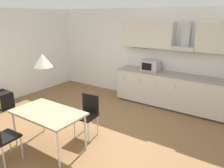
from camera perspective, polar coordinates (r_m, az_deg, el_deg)
The scene contains 10 objects.
ground_plane at distance 4.82m, azimuth -6.94°, elevation -12.63°, with size 9.32×8.03×0.02m, color brown.
wall_back at distance 6.56m, azimuth 8.58°, elevation 7.62°, with size 7.46×0.10×2.61m, color white.
kitchen_counter at distance 6.02m, azimuth 16.92°, elevation -1.99°, with size 3.47×0.63×0.94m.
backsplash_tile at distance 6.10m, azimuth 18.38°, elevation 5.33°, with size 3.45×0.02×0.55m, color silver.
upper_wall_cabinets at distance 5.86m, azimuth 18.58°, elevation 11.73°, with size 3.45×0.40×0.70m.
microwave at distance 6.14m, azimuth 10.04°, elevation 4.75°, with size 0.48×0.35×0.28m.
dining_table at distance 4.17m, azimuth -16.37°, elevation -7.61°, with size 1.32×0.78×0.73m.
chair_far_right at distance 4.52m, azimuth -6.31°, elevation -7.03°, with size 0.44×0.44×0.87m.
guitar_amp at distance 6.63m, azimuth -26.68°, elevation -3.69°, with size 0.52×0.37×0.44m.
pendant_lamp at distance 3.87m, azimuth -17.62°, elevation 5.84°, with size 0.32×0.32×0.22m, color silver.
Camera 1 is at (2.81, -3.10, 2.39)m, focal length 35.00 mm.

